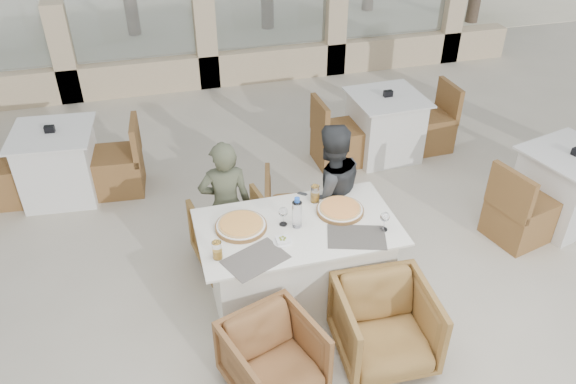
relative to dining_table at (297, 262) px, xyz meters
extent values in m
plane|color=beige|center=(-0.05, -0.08, -0.39)|extent=(80.00, 80.00, 0.00)
cube|color=#5D5650|center=(-0.41, -0.30, 0.39)|extent=(0.53, 0.46, 0.00)
cube|color=#4F4A43|center=(0.40, -0.25, 0.39)|extent=(0.52, 0.42, 0.00)
cylinder|color=orange|center=(-0.44, 0.09, 0.41)|extent=(0.54, 0.54, 0.05)
cylinder|color=orange|center=(0.39, 0.09, 0.41)|extent=(0.41, 0.41, 0.05)
cylinder|color=#C2E7FF|center=(-0.01, 0.00, 0.52)|extent=(0.10, 0.10, 0.27)
cylinder|color=gold|center=(-0.68, -0.21, 0.46)|extent=(0.08, 0.08, 0.15)
cylinder|color=orange|center=(0.23, 0.29, 0.46)|extent=(0.10, 0.10, 0.15)
imported|color=olive|center=(-0.43, 0.59, -0.07)|extent=(0.77, 0.78, 0.62)
imported|color=brown|center=(0.28, 0.84, -0.06)|extent=(0.84, 0.85, 0.65)
imported|color=brown|center=(-0.42, -0.83, -0.10)|extent=(0.78, 0.80, 0.58)
imported|color=olive|center=(0.46, -0.78, -0.06)|extent=(0.72, 0.74, 0.64)
imported|color=#4B503A|center=(-0.48, 0.62, 0.25)|extent=(0.48, 0.34, 1.26)
imported|color=#333537|center=(0.43, 0.49, 0.29)|extent=(0.73, 0.60, 1.35)
camera|label=1|loc=(-1.00, -3.38, 3.12)|focal=35.00mm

